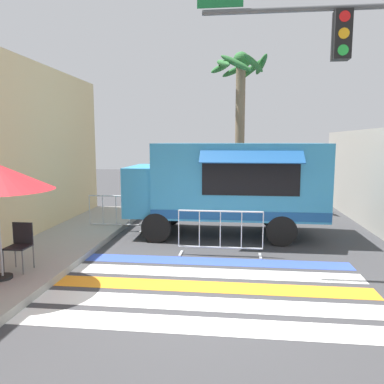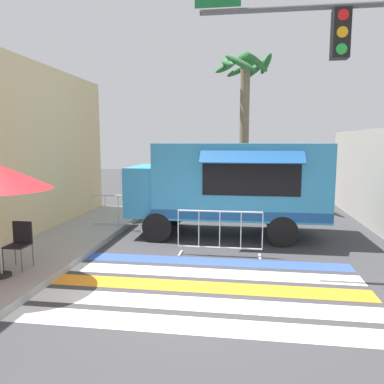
# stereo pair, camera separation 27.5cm
# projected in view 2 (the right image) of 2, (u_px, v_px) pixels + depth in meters

# --- Properties ---
(ground_plane) EXTENTS (60.00, 60.00, 0.00)m
(ground_plane) POSITION_uv_depth(u_px,v_px,m) (195.00, 296.00, 6.67)
(ground_plane) COLOR #38383A
(crosswalk_painted) EXTENTS (6.40, 3.60, 0.01)m
(crosswalk_painted) POSITION_uv_depth(u_px,v_px,m) (198.00, 287.00, 7.09)
(crosswalk_painted) COLOR white
(crosswalk_painted) RESTS_ON ground_plane
(food_truck) EXTENTS (5.58, 2.79, 2.69)m
(food_truck) POSITION_uv_depth(u_px,v_px,m) (226.00, 182.00, 10.88)
(food_truck) COLOR #338CBF
(food_truck) RESTS_ON ground_plane
(traffic_signal_pole) EXTENTS (4.28, 0.29, 5.60)m
(traffic_signal_pole) POSITION_uv_depth(u_px,v_px,m) (369.00, 82.00, 7.06)
(traffic_signal_pole) COLOR #515456
(traffic_signal_pole) RESTS_ON ground_plane
(folding_chair) EXTENTS (0.42, 0.42, 0.95)m
(folding_chair) POSITION_uv_depth(u_px,v_px,m) (20.00, 240.00, 7.65)
(folding_chair) COLOR #4C4C51
(folding_chair) RESTS_ON sidewalk_left
(barricade_front) EXTENTS (2.04, 0.44, 1.11)m
(barricade_front) POSITION_uv_depth(u_px,v_px,m) (220.00, 233.00, 8.95)
(barricade_front) COLOR #B7BABF
(barricade_front) RESTS_ON ground_plane
(barricade_side) EXTENTS (1.72, 0.44, 1.11)m
(barricade_side) POSITION_uv_depth(u_px,v_px,m) (118.00, 213.00, 11.57)
(barricade_side) COLOR #B7BABF
(barricade_side) RESTS_ON ground_plane
(palm_tree) EXTENTS (2.29, 2.15, 6.15)m
(palm_tree) POSITION_uv_depth(u_px,v_px,m) (244.00, 101.00, 14.50)
(palm_tree) COLOR #7A664C
(palm_tree) RESTS_ON ground_plane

